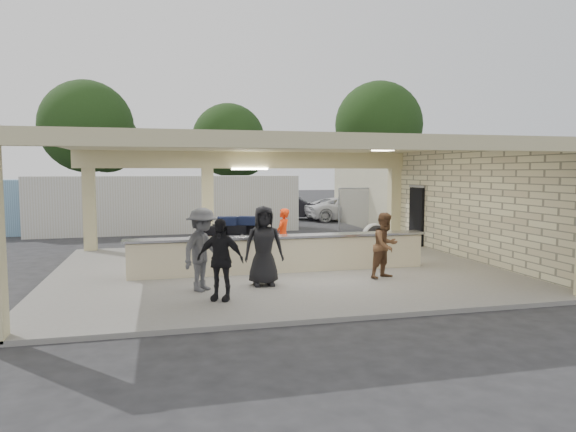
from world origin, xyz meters
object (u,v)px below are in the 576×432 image
object	(u,v)px
baggage_handler	(283,235)
car_white_b	(429,206)
luggage_cart	(233,238)
passenger_c	(202,250)
container_white	(168,204)
drum_fan	(375,236)
car_white_a	(346,209)
passenger_a	(386,245)
passenger_d	(264,246)
car_dark	(292,207)
baggage_counter	(282,254)
passenger_b	(220,259)

from	to	relation	value
baggage_handler	car_white_b	world-z (taller)	baggage_handler
luggage_cart	baggage_handler	xyz separation A→B (m)	(1.50, -0.01, 0.06)
passenger_c	container_white	world-z (taller)	container_white
drum_fan	car_white_a	bearing A→B (deg)	77.71
passenger_a	baggage_handler	bearing A→B (deg)	99.60
luggage_cart	passenger_d	size ratio (longest dim) A/B	1.39
container_white	passenger_a	bearing A→B (deg)	-69.59
car_dark	car_white_a	bearing A→B (deg)	-93.65
passenger_a	passenger_c	size ratio (longest dim) A/B	0.88
baggage_counter	passenger_d	world-z (taller)	passenger_d
car_dark	container_white	bearing A→B (deg)	143.63
passenger_b	container_white	xyz separation A→B (m)	(-0.88, 13.66, 0.33)
baggage_handler	passenger_c	bearing A→B (deg)	-2.33
passenger_c	car_white_a	distance (m)	18.55
luggage_cart	passenger_d	bearing A→B (deg)	-70.80
drum_fan	car_white_b	world-z (taller)	car_white_b
baggage_counter	car_white_a	world-z (taller)	car_white_a
luggage_cart	container_white	bearing A→B (deg)	113.43
car_white_b	passenger_d	bearing A→B (deg)	143.35
baggage_counter	passenger_b	distance (m)	3.33
drum_fan	passenger_d	size ratio (longest dim) A/B	0.49
passenger_d	container_white	world-z (taller)	container_white
luggage_cart	car_dark	bearing A→B (deg)	82.25
drum_fan	car_white_a	distance (m)	11.92
luggage_cart	drum_fan	world-z (taller)	luggage_cart
baggage_counter	car_white_b	size ratio (longest dim) A/B	1.73
baggage_handler	car_white_a	distance (m)	14.44
baggage_handler	car_white_b	bearing A→B (deg)	173.66
baggage_handler	car_dark	world-z (taller)	baggage_handler
baggage_handler	passenger_a	distance (m)	3.53
baggage_counter	baggage_handler	distance (m)	1.57
passenger_d	car_white_a	size ratio (longest dim) A/B	0.41
passenger_c	car_white_a	xyz separation A→B (m)	(9.34, 16.02, -0.38)
drum_fan	car_dark	bearing A→B (deg)	91.63
passenger_c	car_white_b	size ratio (longest dim) A/B	0.40
passenger_a	passenger_d	world-z (taller)	passenger_d
passenger_b	car_dark	bearing A→B (deg)	96.85
container_white	passenger_c	bearing A→B (deg)	-89.59
passenger_c	baggage_handler	bearing A→B (deg)	2.33
passenger_a	passenger_b	distance (m)	4.47
passenger_a	car_white_b	bearing A→B (deg)	33.27
car_white_b	container_white	distance (m)	15.47
drum_fan	passenger_c	bearing A→B (deg)	-140.47
passenger_a	car_white_a	xyz separation A→B (m)	(4.74, 15.72, -0.27)
drum_fan	baggage_handler	distance (m)	3.77
baggage_handler	baggage_counter	bearing A→B (deg)	22.06
drum_fan	passenger_a	world-z (taller)	passenger_a
passenger_b	luggage_cart	bearing A→B (deg)	104.34
baggage_counter	passenger_d	bearing A→B (deg)	-117.26
passenger_d	car_dark	size ratio (longest dim) A/B	0.45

